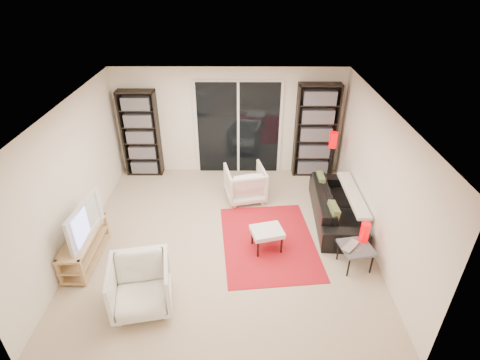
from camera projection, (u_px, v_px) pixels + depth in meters
name	position (u px, v px, depth m)	size (l,w,h in m)	color
floor	(226.00, 236.00, 6.71)	(5.00, 5.00, 0.00)	beige
wall_back	(229.00, 122.00, 8.26)	(5.00, 0.02, 2.40)	white
wall_front	(215.00, 298.00, 3.95)	(5.00, 0.02, 2.40)	white
wall_left	(72.00, 178.00, 6.12)	(0.02, 5.00, 2.40)	white
wall_right	(378.00, 179.00, 6.09)	(0.02, 5.00, 2.40)	white
ceiling	(223.00, 108.00, 5.50)	(5.00, 5.00, 0.02)	white
sliding_door	(238.00, 129.00, 8.30)	(1.92, 0.08, 2.16)	white
bookshelf_left	(141.00, 134.00, 8.24)	(0.80, 0.30, 1.95)	black
bookshelf_right	(316.00, 131.00, 8.18)	(0.90, 0.30, 2.10)	black
tv_stand	(85.00, 247.00, 6.07)	(0.40, 1.25, 0.50)	tan
tv	(79.00, 220.00, 5.80)	(1.04, 0.14, 0.60)	black
rug	(268.00, 242.00, 6.58)	(1.58, 2.14, 0.01)	red
sofa	(337.00, 206.00, 7.02)	(2.04, 0.80, 0.60)	black
armchair_back	(245.00, 183.00, 7.62)	(0.76, 0.78, 0.71)	silver
armchair_front	(141.00, 286.00, 5.19)	(0.81, 0.83, 0.76)	silver
ottoman	(267.00, 232.00, 6.26)	(0.60, 0.54, 0.40)	silver
side_table	(356.00, 249.00, 5.89)	(0.57, 0.57, 0.40)	#4B4B50
laptop	(353.00, 247.00, 5.83)	(0.35, 0.23, 0.03)	silver
table_lamp	(365.00, 232.00, 5.92)	(0.15, 0.15, 0.33)	#EF0005
floor_lamp	(332.00, 146.00, 7.81)	(0.19, 0.19, 1.24)	black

